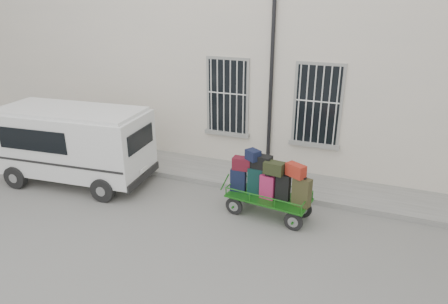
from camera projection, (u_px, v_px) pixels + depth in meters
ground at (199, 210)px, 10.18m from camera, size 80.00×80.00×0.00m
building at (265, 61)px, 13.84m from camera, size 24.00×5.15×6.00m
sidewalk at (230, 174)px, 12.05m from camera, size 24.00×1.70×0.15m
luggage_cart at (268, 184)px, 9.60m from camera, size 2.39×1.14×1.66m
van at (73, 141)px, 11.33m from camera, size 4.50×2.29×2.19m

